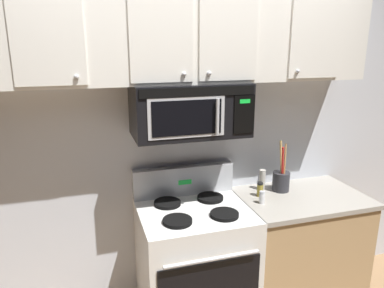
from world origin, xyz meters
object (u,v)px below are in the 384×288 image
Objects in this scene: utensil_crock_charcoal at (281,180)px; pepper_mill at (262,180)px; stove_range at (195,265)px; spice_jar at (260,189)px; over_range_microwave at (190,109)px; salt_shaker at (262,197)px.

utensil_crock_charcoal reaches higher than pepper_mill.
stove_range reaches higher than spice_jar.
pepper_mill reaches higher than spice_jar.
stove_range is 1.11m from over_range_microwave.
utensil_crock_charcoal is at bearing -23.02° from pepper_mill.
over_range_microwave is (-0.00, 0.12, 1.11)m from stove_range.
pepper_mill is (0.60, 0.19, 0.51)m from stove_range.
spice_jar is (0.53, 0.08, 0.49)m from stove_range.
salt_shaker is (-0.25, -0.17, -0.04)m from utensil_crock_charcoal.
utensil_crock_charcoal is 4.26× the size of salt_shaker.
spice_jar is at bearing -3.55° from over_range_microwave.
stove_range is 0.68m from salt_shaker.
stove_range is at bearing -171.08° from spice_jar.
utensil_crock_charcoal is (0.74, 0.14, 0.52)m from stove_range.
pepper_mill reaches higher than salt_shaker.
stove_range is 0.91m from utensil_crock_charcoal.
utensil_crock_charcoal is at bearing 10.50° from stove_range.
stove_range is 12.29× the size of salt_shaker.
over_range_microwave reaches higher than stove_range.
utensil_crock_charcoal is at bearing 14.54° from spice_jar.
utensil_crock_charcoal reaches higher than salt_shaker.
over_range_microwave reaches higher than salt_shaker.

